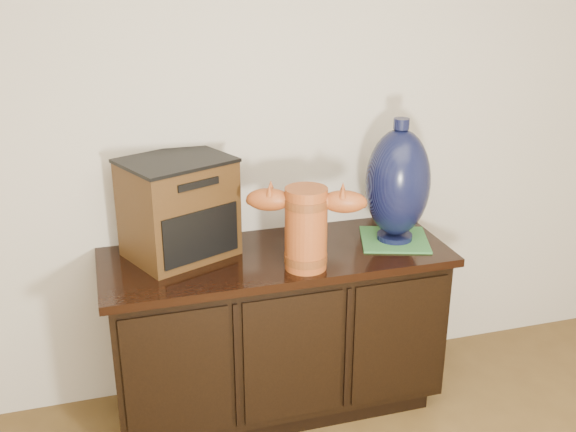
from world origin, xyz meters
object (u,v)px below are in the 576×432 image
object	(u,v)px
sideboard	(277,330)
terracotta_vessel	(306,224)
lamp_base	(398,183)
spray_can	(309,221)
tv_radio	(179,208)

from	to	relation	value
sideboard	terracotta_vessel	bearing A→B (deg)	-64.94
sideboard	terracotta_vessel	world-z (taller)	terracotta_vessel
sideboard	lamp_base	distance (m)	0.83
sideboard	lamp_base	xyz separation A→B (m)	(0.53, -0.01, 0.63)
terracotta_vessel	spray_can	size ratio (longest dim) A/B	2.40
tv_radio	lamp_base	size ratio (longest dim) A/B	0.95
terracotta_vessel	spray_can	xyz separation A→B (m)	(0.09, 0.25, -0.09)
spray_can	terracotta_vessel	bearing A→B (deg)	-110.59
tv_radio	sideboard	bearing A→B (deg)	-38.94
terracotta_vessel	spray_can	world-z (taller)	terracotta_vessel
spray_can	tv_radio	bearing A→B (deg)	177.91
tv_radio	lamp_base	xyz separation A→B (m)	(0.92, -0.12, 0.06)
sideboard	spray_can	distance (m)	0.50
terracotta_vessel	tv_radio	distance (m)	0.53
sideboard	tv_radio	world-z (taller)	tv_radio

